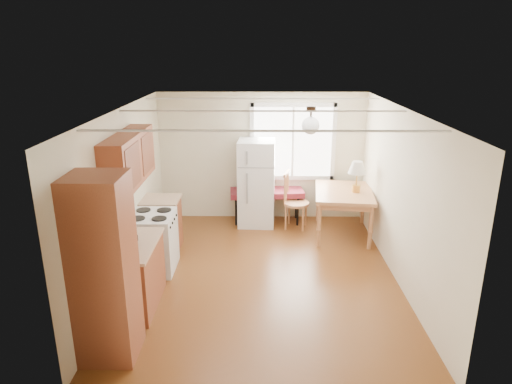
{
  "coord_description": "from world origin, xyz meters",
  "views": [
    {
      "loc": [
        -0.03,
        -6.22,
        3.34
      ],
      "look_at": [
        -0.1,
        0.56,
        1.15
      ],
      "focal_mm": 32.0,
      "sensor_mm": 36.0,
      "label": 1
    }
  ],
  "objects_px": {
    "bench": "(267,193)",
    "refrigerator": "(256,183)",
    "dining_table": "(344,196)",
    "chair": "(291,196)"
  },
  "relations": [
    {
      "from": "bench",
      "to": "chair",
      "type": "relative_size",
      "value": 1.33
    },
    {
      "from": "bench",
      "to": "dining_table",
      "type": "xyz_separation_m",
      "value": [
        1.38,
        -0.62,
        0.15
      ]
    },
    {
      "from": "bench",
      "to": "chair",
      "type": "xyz_separation_m",
      "value": [
        0.45,
        -0.29,
        0.04
      ]
    },
    {
      "from": "bench",
      "to": "chair",
      "type": "bearing_deg",
      "value": -37.54
    },
    {
      "from": "chair",
      "to": "dining_table",
      "type": "bearing_deg",
      "value": -4.56
    },
    {
      "from": "bench",
      "to": "refrigerator",
      "type": "bearing_deg",
      "value": -157.9
    },
    {
      "from": "refrigerator",
      "to": "chair",
      "type": "height_order",
      "value": "refrigerator"
    },
    {
      "from": "refrigerator",
      "to": "dining_table",
      "type": "bearing_deg",
      "value": -15.22
    },
    {
      "from": "refrigerator",
      "to": "chair",
      "type": "distance_m",
      "value": 0.71
    },
    {
      "from": "dining_table",
      "to": "bench",
      "type": "bearing_deg",
      "value": 162.2
    }
  ]
}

